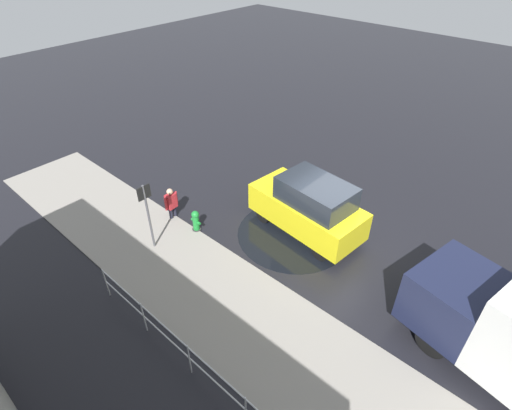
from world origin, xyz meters
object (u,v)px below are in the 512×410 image
at_px(moving_hatchback, 309,206).
at_px(sign_post, 147,208).
at_px(fire_hydrant, 196,221).
at_px(pedestrian, 171,202).

xyz_separation_m(moving_hatchback, sign_post, (3.21, 3.98, 0.55)).
bearing_deg(sign_post, fire_hydrant, -104.50).
xyz_separation_m(pedestrian, sign_post, (-0.78, 1.40, 0.90)).
height_order(moving_hatchback, sign_post, sign_post).
bearing_deg(pedestrian, sign_post, 119.04).
bearing_deg(moving_hatchback, sign_post, 51.10).
bearing_deg(pedestrian, moving_hatchback, -147.10).
relative_size(moving_hatchback, fire_hydrant, 5.05).
bearing_deg(fire_hydrant, moving_hatchback, -138.54).
bearing_deg(fire_hydrant, pedestrian, 4.03).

